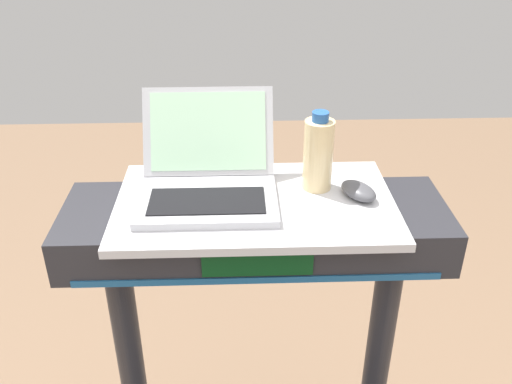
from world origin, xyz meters
name	(u,v)px	position (x,y,z in m)	size (l,w,h in m)	color
desk_board	(255,204)	(0.00, 0.70, 1.13)	(0.64, 0.38, 0.02)	silver
laptop	(208,177)	(-0.11, 0.74, 1.19)	(0.31, 0.32, 0.21)	#B7B7BC
computer_mouse	(358,191)	(0.24, 0.71, 1.16)	(0.06, 0.10, 0.03)	#4C4C51
water_bottle	(318,154)	(0.15, 0.76, 1.23)	(0.07, 0.07, 0.19)	beige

